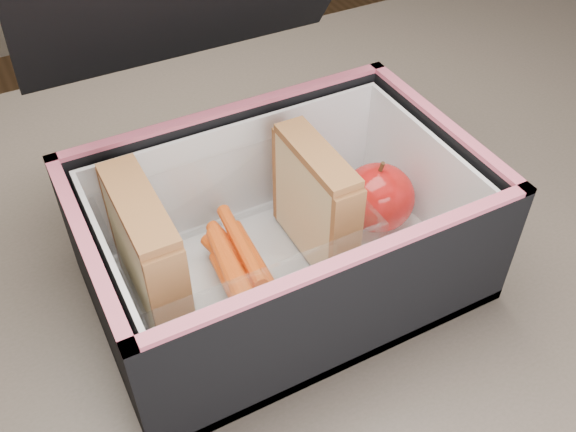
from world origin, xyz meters
name	(u,v)px	position (x,y,z in m)	size (l,w,h in m)	color
kitchen_table	(328,297)	(0.00, 0.00, 0.66)	(1.20, 0.80, 0.75)	brown
lunch_bag	(280,221)	(-0.07, -0.02, 0.82)	(0.31, 0.32, 0.28)	black
plastic_tub	(237,245)	(-0.10, -0.02, 0.80)	(0.19, 0.14, 0.08)	white
sandwich_left	(148,257)	(-0.18, -0.02, 0.82)	(0.03, 0.10, 0.12)	#E0C988
sandwich_right	(315,202)	(-0.03, -0.02, 0.82)	(0.03, 0.10, 0.11)	#E0C988
carrot_sticks	(241,270)	(-0.11, -0.03, 0.79)	(0.05, 0.13, 0.03)	#DB4809
paper_napkin	(368,225)	(0.02, -0.02, 0.77)	(0.07, 0.08, 0.01)	white
red_apple	(378,197)	(0.03, -0.02, 0.80)	(0.08, 0.08, 0.07)	maroon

